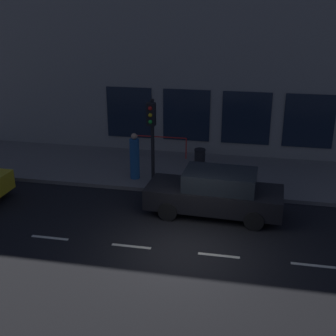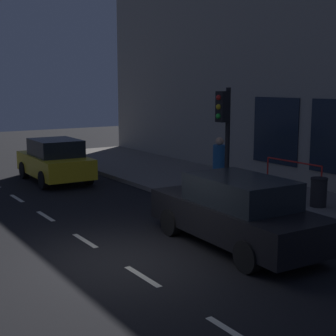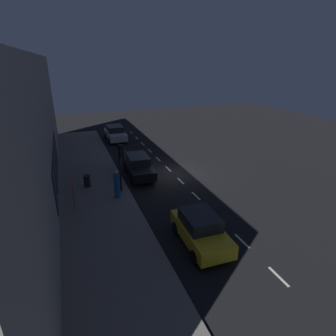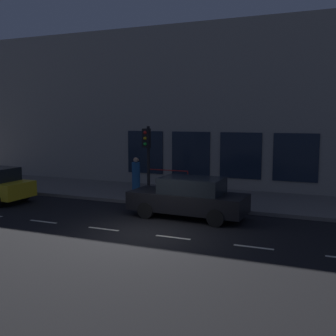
# 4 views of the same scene
# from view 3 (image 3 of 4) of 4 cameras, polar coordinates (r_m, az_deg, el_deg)

# --- Properties ---
(ground_plane) EXTENTS (60.00, 60.00, 0.00)m
(ground_plane) POSITION_cam_3_polar(r_m,az_deg,el_deg) (21.92, 0.99, -1.08)
(ground_plane) COLOR black
(sidewalk) EXTENTS (4.50, 32.00, 0.15)m
(sidewalk) POSITION_cam_3_polar(r_m,az_deg,el_deg) (20.61, -15.41, -3.21)
(sidewalk) COLOR slate
(sidewalk) RESTS_ON ground
(building_facade) EXTENTS (0.65, 32.00, 8.73)m
(building_facade) POSITION_cam_3_polar(r_m,az_deg,el_deg) (19.27, -24.26, 7.43)
(building_facade) COLOR gray
(building_facade) RESTS_ON ground
(lane_centre_line) EXTENTS (0.12, 27.20, 0.01)m
(lane_centre_line) POSITION_cam_3_polar(r_m,az_deg,el_deg) (22.79, 0.06, -0.17)
(lane_centre_line) COLOR beige
(lane_centre_line) RESTS_ON ground
(traffic_light) EXTENTS (0.48, 0.32, 3.32)m
(traffic_light) POSITION_cam_3_polar(r_m,az_deg,el_deg) (18.10, -9.70, 1.97)
(traffic_light) COLOR black
(traffic_light) RESTS_ON sidewalk
(parked_car_0) EXTENTS (1.95, 4.60, 1.58)m
(parked_car_0) POSITION_cam_3_polar(r_m,az_deg,el_deg) (21.42, -6.15, 0.51)
(parked_car_0) COLOR black
(parked_car_0) RESTS_ON ground
(parked_car_1) EXTENTS (1.94, 3.90, 1.58)m
(parked_car_1) POSITION_cam_3_polar(r_m,az_deg,el_deg) (13.72, 6.74, -12.51)
(parked_car_1) COLOR gold
(parked_car_1) RESTS_ON ground
(parked_car_2) EXTENTS (1.96, 4.29, 1.58)m
(parked_car_2) POSITION_cam_3_polar(r_m,az_deg,el_deg) (31.52, -10.85, 7.13)
(parked_car_2) COLOR #B7B7BC
(parked_car_2) RESTS_ON ground
(pedestrian_0) EXTENTS (0.53, 0.53, 1.86)m
(pedestrian_0) POSITION_cam_3_polar(r_m,az_deg,el_deg) (17.80, -10.51, -3.49)
(pedestrian_0) COLOR #1E5189
(pedestrian_0) RESTS_ON sidewalk
(trash_bin) EXTENTS (0.47, 0.47, 0.82)m
(trash_bin) POSITION_cam_3_polar(r_m,az_deg,el_deg) (19.99, -16.42, -2.58)
(trash_bin) COLOR black
(trash_bin) RESTS_ON sidewalk
(red_railing) EXTENTS (0.05, 2.33, 0.97)m
(red_railing) POSITION_cam_3_polar(r_m,az_deg,el_deg) (18.11, -19.13, -4.38)
(red_railing) COLOR red
(red_railing) RESTS_ON sidewalk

